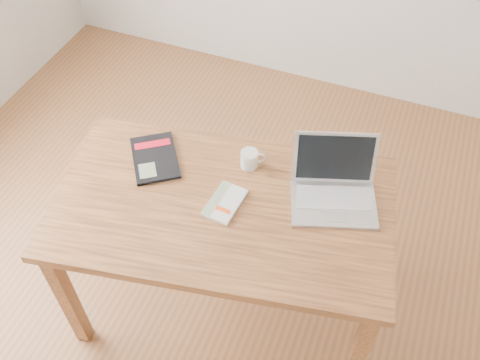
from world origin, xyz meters
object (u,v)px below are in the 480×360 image
(coffee_mug, at_px, (250,159))
(laptop, at_px, (334,187))
(black_guidebook, at_px, (155,158))
(white_guidebook, at_px, (225,203))
(desk, at_px, (223,218))

(coffee_mug, bearing_deg, laptop, -35.63)
(black_guidebook, xyz_separation_m, coffee_mug, (0.39, 0.11, 0.03))
(white_guidebook, bearing_deg, coffee_mug, 90.66)
(black_guidebook, distance_m, laptop, 0.76)
(laptop, relative_size, coffee_mug, 4.13)
(white_guidebook, distance_m, laptop, 0.43)
(white_guidebook, xyz_separation_m, black_guidebook, (-0.37, 0.12, -0.00))
(desk, distance_m, black_guidebook, 0.39)
(white_guidebook, xyz_separation_m, coffee_mug, (0.02, 0.23, 0.03))
(black_guidebook, bearing_deg, desk, -53.53)
(white_guidebook, bearing_deg, desk, -149.55)
(coffee_mug, bearing_deg, desk, -127.64)
(desk, bearing_deg, black_guidebook, 151.34)
(black_guidebook, bearing_deg, coffee_mug, -19.11)
(desk, xyz_separation_m, laptop, (0.39, 0.20, 0.14))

